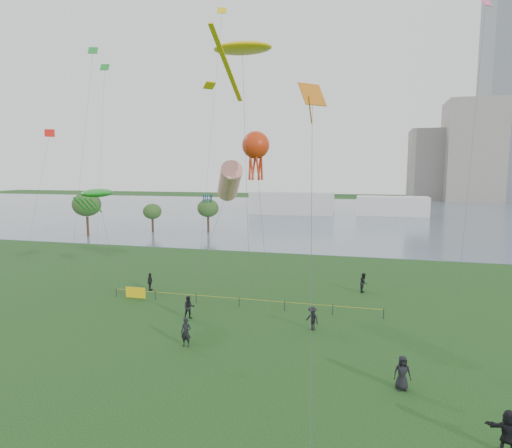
# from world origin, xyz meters

# --- Properties ---
(ground_plane) EXTENTS (400.00, 400.00, 0.00)m
(ground_plane) POSITION_xyz_m (0.00, 0.00, 0.00)
(ground_plane) COLOR #123410
(lake) EXTENTS (400.00, 120.00, 0.08)m
(lake) POSITION_xyz_m (0.00, 100.00, 0.02)
(lake) COLOR slate
(lake) RESTS_ON ground_plane
(building_mid) EXTENTS (20.00, 20.00, 38.00)m
(building_mid) POSITION_xyz_m (46.00, 162.00, 19.00)
(building_mid) COLOR gray
(building_mid) RESTS_ON ground_plane
(building_low) EXTENTS (16.00, 18.00, 28.00)m
(building_low) POSITION_xyz_m (32.00, 168.00, 14.00)
(building_low) COLOR slate
(building_low) RESTS_ON ground_plane
(pavilion_left) EXTENTS (22.00, 8.00, 6.00)m
(pavilion_left) POSITION_xyz_m (-12.00, 95.00, 3.00)
(pavilion_left) COLOR silver
(pavilion_left) RESTS_ON ground_plane
(pavilion_right) EXTENTS (18.00, 7.00, 5.00)m
(pavilion_right) POSITION_xyz_m (14.00, 98.00, 2.50)
(pavilion_right) COLOR silver
(pavilion_right) RESTS_ON ground_plane
(trees) EXTENTS (23.89, 14.33, 7.84)m
(trees) POSITION_xyz_m (-33.75, 51.37, 5.08)
(trees) COLOR #372319
(trees) RESTS_ON ground_plane
(fence) EXTENTS (24.07, 0.07, 1.05)m
(fence) POSITION_xyz_m (-9.03, 15.44, 0.55)
(fence) COLOR black
(fence) RESTS_ON ground_plane
(spectator_a) EXTENTS (1.13, 1.07, 1.84)m
(spectator_a) POSITION_xyz_m (-5.92, 11.58, 0.92)
(spectator_a) COLOR black
(spectator_a) RESTS_ON ground_plane
(spectator_b) EXTENTS (1.32, 1.22, 1.78)m
(spectator_b) POSITION_xyz_m (3.88, 11.64, 0.89)
(spectator_b) COLOR black
(spectator_b) RESTS_ON ground_plane
(spectator_c) EXTENTS (0.53, 1.06, 1.74)m
(spectator_c) POSITION_xyz_m (-12.90, 18.16, 0.87)
(spectator_c) COLOR black
(spectator_c) RESTS_ON ground_plane
(spectator_d) EXTENTS (1.00, 0.73, 1.88)m
(spectator_d) POSITION_xyz_m (9.64, 4.18, 0.94)
(spectator_d) COLOR black
(spectator_d) RESTS_ON ground_plane
(spectator_e) EXTENTS (1.85, 1.02, 1.90)m
(spectator_e) POSITION_xyz_m (13.48, -0.28, 0.95)
(spectator_e) COLOR black
(spectator_e) RESTS_ON ground_plane
(spectator_f) EXTENTS (0.72, 0.48, 1.96)m
(spectator_f) POSITION_xyz_m (-3.95, 6.54, 0.98)
(spectator_f) COLOR black
(spectator_f) RESTS_ON ground_plane
(spectator_g) EXTENTS (0.84, 1.01, 1.90)m
(spectator_g) POSITION_xyz_m (7.48, 22.80, 0.95)
(spectator_g) COLOR black
(spectator_g) RESTS_ON ground_plane
(kite_stingray) EXTENTS (5.10, 10.06, 22.35)m
(kite_stingray) POSITION_xyz_m (-3.02, 17.01, 21.87)
(kite_stingray) COLOR #3F3F42
(kite_windsock) EXTENTS (4.37, 8.19, 12.71)m
(kite_windsock) POSITION_xyz_m (-5.27, 20.15, 10.70)
(kite_windsock) COLOR #3F3F42
(kite_creature) EXTENTS (4.32, 4.54, 10.01)m
(kite_creature) POSITION_xyz_m (-17.36, 16.72, 9.58)
(kite_creature) COLOR #3F3F42
(kite_octopus) EXTENTS (3.26, 4.70, 14.98)m
(kite_octopus) POSITION_xyz_m (-1.57, 15.96, 13.77)
(kite_octopus) COLOR #3F3F42
(kite_delta) EXTENTS (2.09, 9.65, 16.80)m
(kite_delta) POSITION_xyz_m (4.30, 6.18, 15.42)
(kite_delta) COLOR #3F3F42
(small_kites) EXTENTS (45.36, 12.98, 13.01)m
(small_kites) POSITION_xyz_m (-5.10, 18.65, 22.37)
(small_kites) COLOR #198C2D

